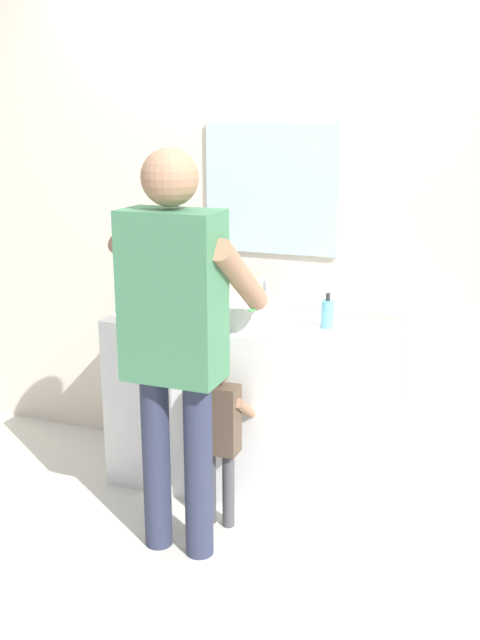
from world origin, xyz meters
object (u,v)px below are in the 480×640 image
object	(u,v)px
toothbrush_cup	(196,302)
soap_bottle	(327,314)
child_toddler	(219,428)
adult_parent	(175,321)

from	to	relation	value
toothbrush_cup	soap_bottle	distance (m)	0.68
soap_bottle	child_toddler	bearing A→B (deg)	-131.20
toothbrush_cup	soap_bottle	bearing A→B (deg)	-4.15
child_toddler	adult_parent	distance (m)	0.59
soap_bottle	adult_parent	xyz separation A→B (m)	(-0.45, -0.65, 0.09)
soap_bottle	adult_parent	bearing A→B (deg)	-124.82
soap_bottle	child_toddler	distance (m)	0.72
child_toddler	adult_parent	size ratio (longest dim) A/B	0.47
child_toddler	toothbrush_cup	bearing A→B (deg)	124.12
soap_bottle	child_toddler	world-z (taller)	soap_bottle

